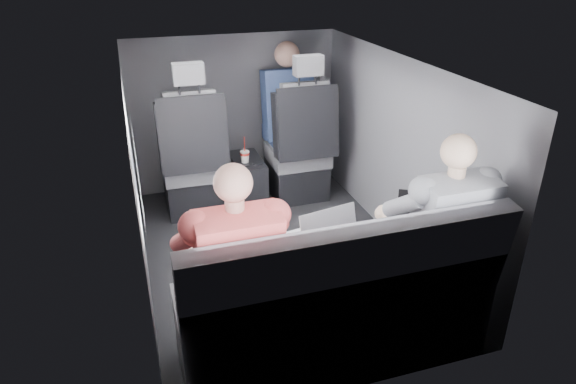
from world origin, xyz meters
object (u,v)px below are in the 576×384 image
object	(u,v)px
rear_bench	(336,310)
laptop_white	(230,246)
center_console	(248,181)
front_seat_left	(193,167)
front_seat_right	(300,155)
laptop_silver	(323,234)
passenger_rear_left	(233,267)
passenger_front_right	(287,106)
passenger_rear_right	(434,231)
soda_cup	(245,157)
laptop_black	(417,215)

from	to	relation	value
rear_bench	laptop_white	distance (m)	0.64
center_console	rear_bench	xyz separation A→B (m)	(-0.00, -1.94, 0.11)
front_seat_left	rear_bench	xyz separation A→B (m)	(0.45, -1.90, -0.09)
front_seat_right	laptop_silver	xyz separation A→B (m)	(-0.44, -1.67, 0.23)
rear_bench	passenger_rear_left	xyz separation A→B (m)	(-0.50, 0.10, 0.31)
rear_bench	passenger_front_right	distance (m)	2.25
front_seat_right	passenger_rear_left	bearing A→B (deg)	-117.84
front_seat_left	passenger_rear_right	distance (m)	2.10
soda_cup	passenger_rear_left	world-z (taller)	passenger_rear_left
front_seat_right	laptop_black	xyz separation A→B (m)	(0.14, -1.63, 0.23)
laptop_black	front_seat_left	bearing A→B (deg)	122.58
soda_cup	passenger_rear_right	world-z (taller)	passenger_rear_right
laptop_black	passenger_rear_left	xyz separation A→B (m)	(-1.09, -0.18, -0.01)
passenger_front_right	laptop_white	bearing A→B (deg)	-115.47
soda_cup	passenger_rear_right	bearing A→B (deg)	-70.37
passenger_rear_right	passenger_front_right	bearing A→B (deg)	94.79
center_console	rear_bench	world-z (taller)	rear_bench
rear_bench	laptop_black	xyz separation A→B (m)	(0.59, 0.27, 0.32)
front_seat_left	laptop_white	size ratio (longest dim) A/B	2.90
soda_cup	passenger_front_right	xyz separation A→B (m)	(0.46, 0.30, 0.30)
front_seat_left	laptop_silver	size ratio (longest dim) A/B	3.49
laptop_black	soda_cup	bearing A→B (deg)	111.56
soda_cup	laptop_silver	world-z (taller)	laptop_silver
front_seat_right	center_console	size ratio (longest dim) A/B	2.64
front_seat_left	passenger_rear_right	size ratio (longest dim) A/B	1.05
rear_bench	soda_cup	xyz separation A→B (m)	(-0.04, 1.86, 0.15)
front_seat_left	laptop_black	distance (m)	1.95
front_seat_left	laptop_white	distance (m)	1.66
center_console	passenger_rear_left	world-z (taller)	passenger_rear_left
passenger_rear_left	passenger_front_right	distance (m)	2.27
front_seat_left	passenger_front_right	xyz separation A→B (m)	(0.87, 0.26, 0.36)
laptop_black	passenger_front_right	distance (m)	1.90
front_seat_left	passenger_front_right	bearing A→B (deg)	16.51
laptop_silver	passenger_rear_right	distance (m)	0.60
front_seat_left	laptop_black	world-z (taller)	front_seat_left
passenger_rear_right	passenger_rear_left	bearing A→B (deg)	179.99
front_seat_right	laptop_silver	distance (m)	1.74
front_seat_right	laptop_silver	size ratio (longest dim) A/B	3.49
center_console	rear_bench	distance (m)	1.94
front_seat_right	passenger_front_right	distance (m)	0.44
soda_cup	laptop_silver	distance (m)	1.63
front_seat_right	center_console	bearing A→B (deg)	174.93
front_seat_right	rear_bench	bearing A→B (deg)	-103.31
laptop_silver	center_console	bearing A→B (deg)	90.26
laptop_white	passenger_rear_left	xyz separation A→B (m)	(-0.02, -0.16, -0.02)
laptop_black	passenger_rear_left	size ratio (longest dim) A/B	0.35
front_seat_right	soda_cup	size ratio (longest dim) A/B	5.51
front_seat_right	center_console	world-z (taller)	front_seat_right
front_seat_right	passenger_front_right	size ratio (longest dim) A/B	1.45
laptop_white	passenger_rear_right	world-z (taller)	passenger_rear_right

